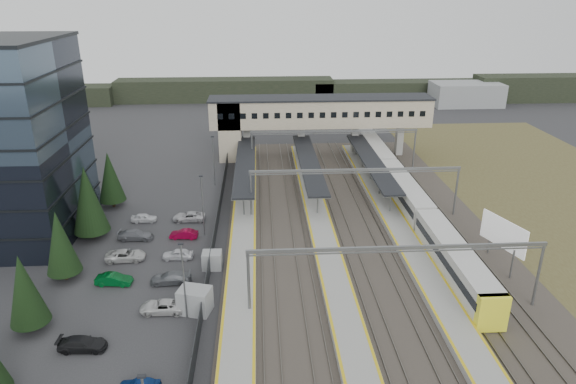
{
  "coord_description": "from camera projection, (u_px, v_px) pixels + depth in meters",
  "views": [
    {
      "loc": [
        -0.7,
        -49.69,
        29.43
      ],
      "look_at": [
        2.97,
        14.13,
        4.0
      ],
      "focal_mm": 32.0,
      "sensor_mm": 36.0,
      "label": 1
    }
  ],
  "objects": [
    {
      "name": "canopies",
      "position": [
        309.0,
        162.0,
        80.98
      ],
      "size": [
        23.1,
        30.0,
        3.28
      ],
      "color": "black",
      "rests_on": "ground"
    },
    {
      "name": "train",
      "position": [
        405.0,
        193.0,
        73.56
      ],
      "size": [
        2.86,
        59.75,
        3.6
      ],
      "color": "beige",
      "rests_on": "ground"
    },
    {
      "name": "lampposts",
      "position": [
        195.0,
        235.0,
        56.14
      ],
      "size": [
        0.5,
        53.25,
        8.07
      ],
      "color": "slate",
      "rests_on": "ground"
    },
    {
      "name": "conifer_row",
      "position": [
        46.0,
        257.0,
        50.46
      ],
      "size": [
        4.42,
        49.82,
        9.5
      ],
      "color": "black",
      "rests_on": "ground"
    },
    {
      "name": "rail_corridor",
      "position": [
        345.0,
        247.0,
        62.04
      ],
      "size": [
        34.0,
        90.0,
        0.92
      ],
      "color": "#36302A",
      "rests_on": "ground"
    },
    {
      "name": "car_park",
      "position": [
        142.0,
        293.0,
        52.12
      ],
      "size": [
        10.64,
        44.57,
        1.28
      ],
      "color": "silver",
      "rests_on": "ground"
    },
    {
      "name": "relay_cabin_near",
      "position": [
        195.0,
        300.0,
        49.75
      ],
      "size": [
        3.51,
        2.96,
        2.52
      ],
      "color": "gray",
      "rests_on": "ground"
    },
    {
      "name": "footbridge",
      "position": [
        305.0,
        115.0,
        93.45
      ],
      "size": [
        40.4,
        6.4,
        11.2
      ],
      "color": "tan",
      "rests_on": "ground"
    },
    {
      "name": "gantries",
      "position": [
        373.0,
        210.0,
        58.22
      ],
      "size": [
        28.4,
        62.28,
        7.17
      ],
      "color": "slate",
      "rests_on": "ground"
    },
    {
      "name": "ground",
      "position": [
        269.0,
        273.0,
        57.01
      ],
      "size": [
        220.0,
        220.0,
        0.0
      ],
      "primitive_type": "plane",
      "color": "#2B2B2D",
      "rests_on": "ground"
    },
    {
      "name": "relay_cabin_far",
      "position": [
        212.0,
        260.0,
        57.65
      ],
      "size": [
        2.19,
        1.84,
        1.98
      ],
      "color": "gray",
      "rests_on": "ground"
    },
    {
      "name": "fence",
      "position": [
        213.0,
        245.0,
        60.93
      ],
      "size": [
        0.08,
        90.0,
        2.0
      ],
      "color": "#26282B",
      "rests_on": "ground"
    },
    {
      "name": "treeline_far",
      "position": [
        346.0,
        91.0,
        142.79
      ],
      "size": [
        170.0,
        19.0,
        7.0
      ],
      "color": "black",
      "rests_on": "ground"
    },
    {
      "name": "billboard",
      "position": [
        503.0,
        235.0,
        56.87
      ],
      "size": [
        2.28,
        6.39,
        5.82
      ],
      "color": "slate",
      "rests_on": "ground"
    }
  ]
}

